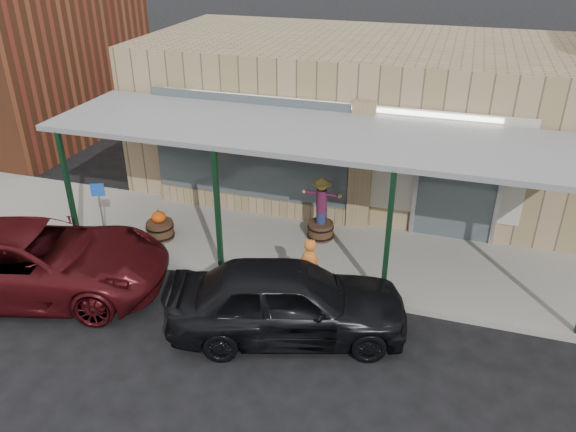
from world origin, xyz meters
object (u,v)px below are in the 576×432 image
(handicap_sign, at_px, (100,205))
(car_maroon, at_px, (36,260))
(barrel_scarecrow, at_px, (321,218))
(parked_sedan, at_px, (288,300))
(barrel_pumpkin, at_px, (160,228))

(handicap_sign, relative_size, car_maroon, 0.28)
(barrel_scarecrow, bearing_deg, car_maroon, -144.20)
(barrel_scarecrow, height_order, car_maroon, barrel_scarecrow)
(car_maroon, bearing_deg, barrel_scarecrow, -69.98)
(barrel_scarecrow, height_order, parked_sedan, barrel_scarecrow)
(car_maroon, bearing_deg, handicap_sign, -22.78)
(barrel_scarecrow, bearing_deg, handicap_sign, -160.97)
(barrel_scarecrow, height_order, handicap_sign, barrel_scarecrow)
(barrel_pumpkin, relative_size, parked_sedan, 0.16)
(barrel_pumpkin, xyz_separation_m, handicap_sign, (-1.21, -0.53, 0.71))
(parked_sedan, height_order, car_maroon, parked_sedan)
(handicap_sign, relative_size, parked_sedan, 0.32)
(barrel_pumpkin, height_order, parked_sedan, parked_sedan)
(handicap_sign, xyz_separation_m, parked_sedan, (5.21, -1.80, -0.37))
(barrel_pumpkin, height_order, handicap_sign, handicap_sign)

